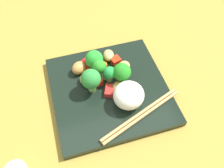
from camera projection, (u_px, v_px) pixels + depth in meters
The scene contains 21 objects.
ground_plane at pixel (110, 94), 62.15cm from camera, with size 110.00×110.00×2.00cm, color #A38634.
square_plate at pixel (110, 90), 60.66cm from camera, with size 28.27×28.27×1.71cm, color black.
rice_mound at pixel (129, 95), 55.39cm from camera, with size 7.19×7.46×5.51cm, color white.
broccoli_floret_0 at pixel (99, 67), 60.09cm from camera, with size 3.56×3.56×4.96cm.
broccoli_floret_1 at pixel (122, 72), 58.30cm from camera, with size 4.49×4.49×6.05cm.
broccoli_floret_2 at pixel (110, 74), 58.70cm from camera, with size 3.14×3.14×5.01cm.
broccoli_floret_3 at pixel (91, 79), 56.44cm from camera, with size 4.80×4.80×6.84cm.
broccoli_floret_4 at pixel (94, 60), 61.44cm from camera, with size 4.68×4.68×5.58cm.
carrot_slice_0 at pixel (88, 72), 62.57cm from camera, with size 2.77×2.77×0.75cm, color orange.
carrot_slice_1 at pixel (103, 65), 64.13cm from camera, with size 2.34×2.34×0.65cm, color orange.
carrot_slice_2 at pixel (110, 73), 62.27cm from camera, with size 2.50×2.50×0.75cm, color orange.
pepper_chunk_0 at pixel (88, 64), 63.69cm from camera, with size 3.19×3.10×1.63cm, color red.
pepper_chunk_1 at pixel (116, 60), 64.37cm from camera, with size 2.37×2.30×1.61cm, color red.
pepper_chunk_2 at pixel (98, 80), 60.34cm from camera, with size 2.53×2.02×1.68cm, color red.
pepper_chunk_3 at pixel (111, 91), 58.61cm from camera, with size 3.20×3.00×1.39cm, color red.
chicken_piece_0 at pixel (86, 79), 60.26cm from camera, with size 3.38×2.98×2.16cm, color tan.
chicken_piece_1 at pixel (118, 86), 59.09cm from camera, with size 3.42×2.63×2.02cm, color tan.
chicken_piece_2 at pixel (109, 55), 65.04cm from camera, with size 3.89×2.92×2.23cm, color tan.
chicken_piece_3 at pixel (79, 68), 61.92cm from camera, with size 3.96×3.22×3.00cm, color #C08A45.
chicken_piece_4 at pixel (124, 66), 62.64cm from camera, with size 3.60×3.12×2.34cm, color tan.
chopstick_pair at pixel (141, 115), 55.00cm from camera, with size 8.54×21.61×0.77cm.
Camera 1 is at (-33.19, 10.53, 50.55)cm, focal length 38.65 mm.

